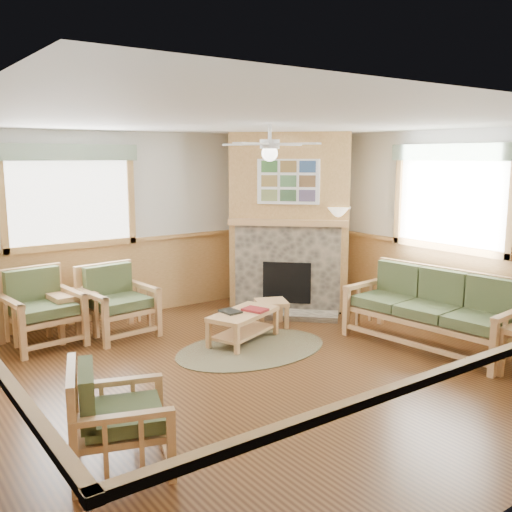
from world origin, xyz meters
TOP-DOWN VIEW (x-y plane):
  - floor at (0.00, 0.00)m, footprint 6.00×6.00m
  - ceiling at (0.00, 0.00)m, footprint 6.00×6.00m
  - wall_back at (0.00, 3.00)m, footprint 6.00×0.02m
  - wall_right at (3.00, 0.00)m, footprint 0.02×6.00m
  - wainscot at (0.00, 0.00)m, footprint 6.00×6.00m
  - fireplace at (2.05, 2.05)m, footprint 3.11×3.11m
  - window_back at (-1.10, 2.96)m, footprint 1.90×0.16m
  - window_right at (2.96, -0.20)m, footprint 0.16×1.90m
  - ceiling_fan at (0.30, 0.30)m, footprint 1.59×1.59m
  - sofa at (2.15, -0.57)m, footprint 2.15×1.07m
  - armchair_back_left at (-1.74, 2.31)m, footprint 0.93×0.93m
  - armchair_back_right at (-0.81, 2.13)m, footprint 0.91×0.91m
  - armchair_left at (-2.06, -0.96)m, footprint 0.93×0.93m
  - coffee_table at (0.38, 0.95)m, footprint 1.10×0.83m
  - end_table_chairs at (-1.34, 2.40)m, footprint 0.58×0.56m
  - footstool at (1.09, 1.29)m, footprint 0.56×0.56m
  - braided_rug at (0.29, 0.64)m, footprint 2.53×2.53m
  - floor_lamp_right at (2.32, 1.28)m, footprint 0.42×0.42m
  - book_red at (0.53, 0.90)m, footprint 0.31×0.36m
  - book_dark at (0.23, 1.02)m, footprint 0.22×0.28m

SIDE VIEW (x-z plane):
  - floor at x=0.00m, z-range -0.01..0.00m
  - braided_rug at x=0.29m, z-range 0.00..0.01m
  - footstool at x=1.09m, z-range 0.00..0.37m
  - coffee_table at x=0.38m, z-range 0.00..0.40m
  - end_table_chairs at x=-1.34m, z-range 0.00..0.61m
  - armchair_left at x=-2.06m, z-range 0.00..0.82m
  - book_dark at x=0.23m, z-range 0.41..0.43m
  - book_red at x=0.53m, z-range 0.41..0.44m
  - armchair_back_right at x=-0.81m, z-range 0.00..0.93m
  - armchair_back_left at x=-1.74m, z-range 0.00..0.95m
  - sofa at x=2.15m, z-range 0.00..0.95m
  - wainscot at x=0.00m, z-range 0.00..1.10m
  - floor_lamp_right at x=2.32m, z-range 0.00..1.62m
  - wall_back at x=0.00m, z-range 0.00..2.70m
  - wall_right at x=3.00m, z-range 0.00..2.70m
  - fireplace at x=2.05m, z-range 0.00..2.70m
  - window_back at x=-1.10m, z-range 1.78..3.28m
  - window_right at x=2.96m, z-range 1.78..3.28m
  - ceiling_fan at x=0.30m, z-range 2.48..2.84m
  - ceiling at x=0.00m, z-range 2.70..2.71m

